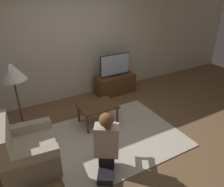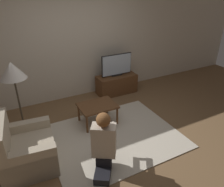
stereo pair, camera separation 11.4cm
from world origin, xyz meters
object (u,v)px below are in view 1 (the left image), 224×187
(tv, at_px, (115,65))
(coffee_table, at_px, (98,107))
(armchair, at_px, (27,152))
(person_kneeling, at_px, (107,142))
(floor_lamp, at_px, (13,75))

(tv, bearing_deg, coffee_table, -133.72)
(armchair, bearing_deg, person_kneeling, -115.36)
(floor_lamp, xyz_separation_m, person_kneeling, (0.93, -1.43, -0.69))
(person_kneeling, bearing_deg, coffee_table, -77.08)
(tv, distance_m, floor_lamp, 2.48)
(tv, relative_size, armchair, 0.85)
(armchair, bearing_deg, coffee_table, -63.29)
(person_kneeling, bearing_deg, tv, -89.96)
(coffee_table, relative_size, armchair, 0.76)
(tv, relative_size, person_kneeling, 0.82)
(tv, bearing_deg, armchair, -146.96)
(tv, xyz_separation_m, person_kneeling, (-1.39, -2.17, -0.25))
(person_kneeling, bearing_deg, floor_lamp, -24.41)
(tv, distance_m, person_kneeling, 2.59)
(floor_lamp, height_order, person_kneeling, floor_lamp)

